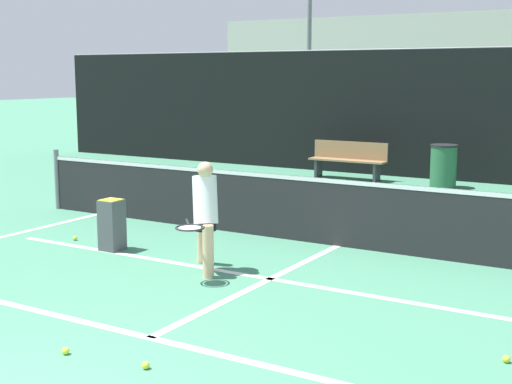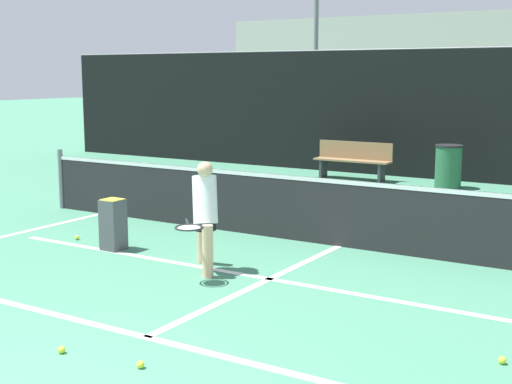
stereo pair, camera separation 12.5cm
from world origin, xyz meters
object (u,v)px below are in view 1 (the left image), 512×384
object	(u,v)px
courtside_bench	(348,159)
trash_bin	(443,166)
player_practicing	(205,213)
ball_hopper	(112,224)

from	to	relation	value
courtside_bench	trash_bin	bearing A→B (deg)	-3.35
player_practicing	courtside_bench	distance (m)	8.25
ball_hopper	trash_bin	size ratio (longest dim) A/B	0.77
trash_bin	ball_hopper	bearing A→B (deg)	-106.59
courtside_bench	trash_bin	distance (m)	2.24
ball_hopper	trash_bin	bearing A→B (deg)	73.41
player_practicing	ball_hopper	size ratio (longest dim) A/B	1.93
trash_bin	courtside_bench	bearing A→B (deg)	176.73
ball_hopper	courtside_bench	size ratio (longest dim) A/B	0.39
ball_hopper	trash_bin	world-z (taller)	trash_bin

